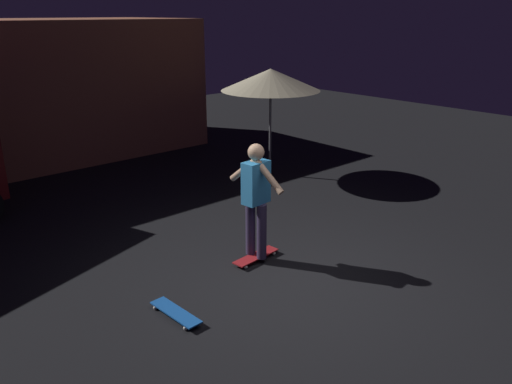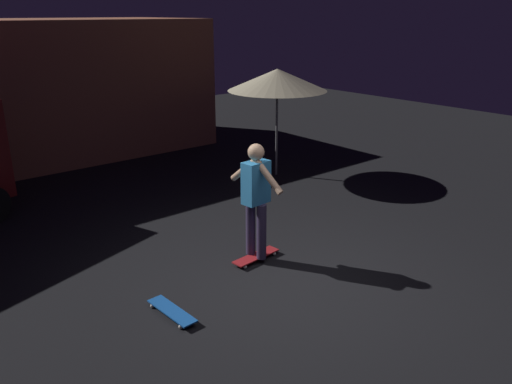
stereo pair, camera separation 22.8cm
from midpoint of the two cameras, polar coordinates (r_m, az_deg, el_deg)
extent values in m
plane|color=black|center=(6.97, 2.95, -10.11)|extent=(28.00, 28.00, 0.00)
cube|color=#B76B4C|center=(13.77, -26.69, 9.83)|extent=(9.03, 3.85, 3.26)
cylinder|color=slate|center=(11.21, 0.99, 7.36)|extent=(0.05, 0.05, 2.20)
cone|color=beige|center=(11.05, 1.02, 12.31)|extent=(2.10, 2.10, 0.45)
cube|color=#AD1E23|center=(7.56, -0.87, -7.10)|extent=(0.79, 0.27, 0.02)
sphere|color=silver|center=(7.82, 0.22, -6.42)|extent=(0.05, 0.05, 0.05)
sphere|color=silver|center=(7.72, 1.15, -6.80)|extent=(0.05, 0.05, 0.05)
sphere|color=silver|center=(7.44, -2.96, -7.88)|extent=(0.05, 0.05, 0.05)
sphere|color=silver|center=(7.33, -2.03, -8.30)|extent=(0.05, 0.05, 0.05)
cube|color=#1959B2|center=(6.35, -9.92, -12.96)|extent=(0.24, 0.79, 0.02)
sphere|color=silver|center=(6.21, -7.59, -14.07)|extent=(0.05, 0.05, 0.05)
sphere|color=silver|center=(6.12, -8.90, -14.65)|extent=(0.05, 0.05, 0.05)
sphere|color=silver|center=(6.63, -10.82, -11.91)|extent=(0.05, 0.05, 0.05)
sphere|color=silver|center=(6.55, -12.08, -12.41)|extent=(0.05, 0.05, 0.05)
cylinder|color=#382D4C|center=(7.45, -1.50, -3.95)|extent=(0.14, 0.14, 0.82)
cylinder|color=#382D4C|center=(7.31, -0.26, -4.42)|extent=(0.14, 0.14, 0.82)
cube|color=#338CCC|center=(7.13, -0.91, 1.06)|extent=(0.40, 0.25, 0.60)
sphere|color=tan|center=(7.00, -0.93, 4.44)|extent=(0.23, 0.23, 0.23)
cylinder|color=tan|center=(7.23, -2.18, 2.56)|extent=(0.14, 0.55, 0.46)
cylinder|color=tan|center=(6.94, 0.39, 1.84)|extent=(0.14, 0.55, 0.46)
camera|label=1|loc=(0.11, -90.91, -0.32)|focal=36.19mm
camera|label=2|loc=(0.11, 89.09, 0.32)|focal=36.19mm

